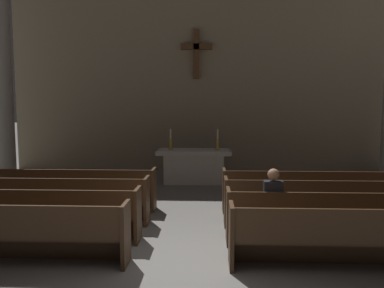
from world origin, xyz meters
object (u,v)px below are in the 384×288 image
Objects in this scene: pew_right_row_2 at (342,218)px; candlestick_right at (218,143)px; pew_left_row_2 at (28,214)px; column_left_second at (1,76)px; lone_worshipper at (272,204)px; pew_right_row_3 at (325,203)px; pew_left_row_3 at (51,200)px; altar at (194,165)px; candlestick_left at (171,143)px; pew_right_row_1 at (365,238)px; pew_left_row_4 at (69,189)px; pew_right_row_4 at (312,191)px.

candlestick_right is at bearing 111.40° from pew_right_row_2.
column_left_second is (-3.19, 5.37, 2.74)m from pew_left_row_2.
pew_right_row_3 is at bearing 39.66° from lone_worshipper.
pew_left_row_3 is at bearing 167.06° from lone_worshipper.
pew_right_row_3 is at bearing 0.00° from pew_left_row_3.
candlestick_right reaches higher than altar.
pew_right_row_3 is 1.78× the size of altar.
candlestick_right is (1.40, 0.00, 0.00)m from candlestick_left.
pew_left_row_2 is 6.37× the size of candlestick_left.
candlestick_left is 1.40m from candlestick_right.
candlestick_left is at bearing 129.61° from pew_right_row_3.
candlestick_right is 5.20m from lone_worshipper.
pew_left_row_3 is 4.94m from altar.
pew_right_row_1 is 11.07m from column_left_second.
candlestick_left is at bearing 57.07° from pew_left_row_4.
pew_right_row_2 is at bearing 90.00° from pew_right_row_1.
altar reaches higher than pew_left_row_3.
pew_right_row_3 is at bearing -63.97° from candlestick_right.
pew_right_row_3 is at bearing 10.60° from pew_left_row_2.
lone_worshipper is at bearing 0.52° from pew_left_row_2.
candlestick_right is (6.60, -0.22, -2.01)m from column_left_second.
column_left_second is at bearing 144.39° from lone_worshipper.
pew_left_row_2 is 6.82m from column_left_second.
pew_left_row_3 and pew_right_row_1 have the same top height.
pew_right_row_2 is at bearing -90.00° from pew_right_row_4.
pew_left_row_2 is 1.00× the size of pew_left_row_3.
pew_right_row_4 is at bearing 0.00° from pew_left_row_4.
pew_right_row_4 is (5.43, 2.03, 0.00)m from pew_left_row_2.
lone_worshipper is at bearing -80.69° from candlestick_right.
pew_right_row_1 is 0.59× the size of column_left_second.
candlestick_left reaches higher than pew_right_row_4.
altar reaches higher than pew_right_row_1.
candlestick_left reaches higher than pew_left_row_4.
pew_left_row_3 is 5.43m from pew_right_row_3.
pew_right_row_3 and pew_right_row_4 have the same top height.
pew_left_row_3 is 1.00× the size of pew_right_row_1.
altar reaches higher than pew_left_row_4.
pew_right_row_1 is 1.60m from lone_worshipper.
pew_left_row_2 is 1.00× the size of pew_right_row_1.
pew_right_row_2 is at bearing 0.00° from pew_left_row_2.
pew_right_row_3 is 6.37× the size of candlestick_left.
lone_worshipper is at bearing -12.94° from pew_left_row_3.
candlestick_left is at bearing 137.67° from pew_right_row_4.
pew_left_row_2 and pew_left_row_4 have the same top height.
pew_right_row_4 is 6.37× the size of candlestick_left.
pew_right_row_1 is at bearing -90.00° from pew_right_row_3.
pew_right_row_2 is 2.97× the size of lone_worshipper.
pew_right_row_3 is at bearing -10.60° from pew_left_row_4.
column_left_second is 6.49m from altar.
pew_left_row_2 is 1.02m from pew_left_row_3.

